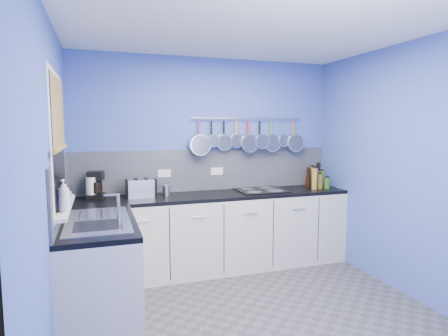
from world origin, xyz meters
TOP-DOWN VIEW (x-y plane):
  - floor at (0.00, 0.00)m, footprint 3.20×3.00m
  - ceiling at (0.00, 0.00)m, footprint 3.20×3.00m
  - wall_back at (0.00, 1.51)m, footprint 3.20×0.02m
  - wall_front at (0.00, -1.51)m, footprint 3.20×0.02m
  - wall_left at (-1.61, 0.00)m, footprint 0.02×3.00m
  - wall_right at (1.61, 0.00)m, footprint 0.02×3.00m
  - backsplash_back at (0.00, 1.49)m, footprint 3.20×0.02m
  - backsplash_left at (-1.59, 0.60)m, footprint 0.02×1.80m
  - cabinet_run_back at (0.00, 1.20)m, footprint 3.20×0.60m
  - worktop_back at (0.00, 1.20)m, footprint 3.20×0.60m
  - cabinet_run_left at (-1.30, 0.30)m, footprint 0.60×1.20m
  - worktop_left at (-1.30, 0.30)m, footprint 0.60×1.20m
  - window_frame at (-1.58, 0.30)m, footprint 0.01×1.00m
  - window_glass at (-1.57, 0.30)m, footprint 0.01×0.90m
  - bamboo_blind at (-1.56, 0.30)m, footprint 0.01×0.90m
  - window_sill at (-1.55, 0.30)m, footprint 0.10×0.98m
  - sink_unit at (-1.30, 0.30)m, footprint 0.50×0.95m
  - mixer_tap at (-1.14, 0.12)m, footprint 0.12×0.08m
  - socket_left at (-0.55, 1.48)m, footprint 0.15×0.01m
  - socket_right at (0.10, 1.48)m, footprint 0.15×0.01m
  - pot_rail at (0.50, 1.45)m, footprint 1.45×0.02m
  - soap_bottle_a at (-1.53, 0.05)m, footprint 0.11×0.11m
  - soap_bottle_b at (-1.53, 0.25)m, footprint 0.09×0.09m
  - paper_towel at (-1.36, 1.30)m, footprint 0.11×0.11m
  - coffee_maker at (-1.31, 1.33)m, footprint 0.20×0.22m
  - toaster at (-0.84, 1.27)m, footprint 0.33×0.21m
  - canister at (-0.56, 1.29)m, footprint 0.09×0.09m
  - hob at (0.59, 1.23)m, footprint 0.57×0.50m
  - pan_0 at (-0.14, 1.44)m, footprint 0.26×0.12m
  - pan_1 at (0.02, 1.44)m, footprint 0.15×0.12m
  - pan_2 at (0.18, 1.44)m, footprint 0.20×0.06m
  - pan_3 at (0.34, 1.44)m, footprint 0.17×0.07m
  - pan_4 at (0.50, 1.44)m, footprint 0.23×0.10m
  - pan_5 at (0.66, 1.44)m, footprint 0.19×0.11m
  - pan_6 at (0.82, 1.44)m, footprint 0.23×0.08m
  - pan_7 at (0.98, 1.44)m, footprint 0.17×0.09m
  - pan_8 at (1.14, 1.44)m, footprint 0.23×0.10m
  - condiment_0 at (1.45, 1.32)m, footprint 0.06×0.06m
  - condiment_1 at (1.37, 1.33)m, footprint 0.07×0.07m
  - condiment_2 at (1.28, 1.31)m, footprint 0.05×0.05m
  - condiment_3 at (1.44, 1.22)m, footprint 0.05×0.05m
  - condiment_4 at (1.36, 1.22)m, footprint 0.07×0.07m
  - condiment_5 at (1.26, 1.24)m, footprint 0.05×0.05m
  - condiment_6 at (1.44, 1.10)m, footprint 0.07×0.07m
  - condiment_7 at (1.36, 1.13)m, footprint 0.06×0.06m
  - condiment_8 at (1.27, 1.12)m, footprint 0.07×0.07m

SIDE VIEW (x-z plane):
  - floor at x=0.00m, z-range -0.02..0.00m
  - cabinet_run_back at x=0.00m, z-range 0.00..0.86m
  - cabinet_run_left at x=-1.30m, z-range 0.00..0.86m
  - worktop_back at x=0.00m, z-range 0.86..0.90m
  - worktop_left at x=-1.30m, z-range 0.86..0.90m
  - sink_unit at x=-1.30m, z-range 0.90..0.91m
  - hob at x=0.59m, z-range 0.90..0.91m
  - canister at x=-0.56m, z-range 0.90..1.02m
  - condiment_2 at x=1.28m, z-range 0.90..1.02m
  - condiment_6 at x=1.44m, z-range 0.90..1.04m
  - condiment_7 at x=1.36m, z-range 0.90..1.09m
  - toaster at x=-0.84m, z-range 0.90..1.10m
  - condiment_3 at x=1.44m, z-range 0.90..1.11m
  - condiment_4 at x=1.36m, z-range 0.90..1.12m
  - paper_towel at x=-1.36m, z-range 0.90..1.14m
  - condiment_5 at x=1.26m, z-range 0.90..1.14m
  - condiment_1 at x=1.37m, z-range 0.90..1.16m
  - mixer_tap at x=-1.14m, z-range 0.90..1.16m
  - condiment_8 at x=1.27m, z-range 0.90..1.17m
  - window_sill at x=-1.55m, z-range 1.02..1.05m
  - condiment_0 at x=1.45m, z-range 0.90..1.19m
  - coffee_maker at x=-1.31m, z-range 0.90..1.20m
  - socket_left at x=-0.55m, z-range 1.09..1.18m
  - socket_right at x=0.10m, z-range 1.09..1.18m
  - soap_bottle_b at x=-1.53m, z-range 1.05..1.22m
  - backsplash_back at x=0.00m, z-range 0.90..1.40m
  - backsplash_left at x=-1.59m, z-range 0.90..1.40m
  - soap_bottle_a at x=-1.53m, z-range 1.05..1.29m
  - wall_back at x=0.00m, z-range 0.00..2.50m
  - wall_front at x=0.00m, z-range 0.00..2.50m
  - wall_left at x=-1.61m, z-range 0.00..2.50m
  - wall_right at x=1.61m, z-range 0.00..2.50m
  - window_glass at x=-1.57m, z-range 1.05..2.05m
  - window_frame at x=-1.58m, z-range 1.00..2.10m
  - pan_0 at x=-0.14m, z-range 1.33..1.78m
  - pan_8 at x=1.14m, z-range 1.36..1.78m
  - pan_4 at x=0.50m, z-range 1.36..1.78m
  - pan_6 at x=0.82m, z-range 1.36..1.78m
  - pan_2 at x=0.18m, z-range 1.39..1.78m
  - pan_5 at x=0.66m, z-range 1.40..1.78m
  - pan_3 at x=0.34m, z-range 1.42..1.78m
  - pan_7 at x=0.98m, z-range 1.42..1.78m
  - pan_1 at x=0.02m, z-range 1.44..1.78m
  - bamboo_blind at x=-1.56m, z-range 1.50..2.05m
  - pot_rail at x=0.50m, z-range 1.77..1.79m
  - ceiling at x=0.00m, z-range 2.50..2.52m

